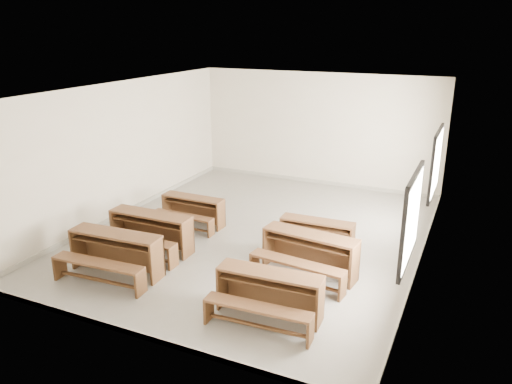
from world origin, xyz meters
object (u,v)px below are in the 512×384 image
at_px(desk_set_0, 115,251).
at_px(desk_set_1, 150,229).
at_px(desk_set_2, 192,209).
at_px(desk_set_4, 309,251).
at_px(desk_set_3, 268,291).
at_px(desk_set_5, 316,234).

relative_size(desk_set_0, desk_set_1, 1.03).
bearing_deg(desk_set_2, desk_set_1, -91.44).
bearing_deg(desk_set_0, desk_set_2, 86.25).
distance_m(desk_set_0, desk_set_4, 3.58).
bearing_deg(desk_set_3, desk_set_4, 83.15).
relative_size(desk_set_0, desk_set_3, 1.06).
distance_m(desk_set_1, desk_set_3, 3.42).
bearing_deg(desk_set_0, desk_set_3, -5.76).
distance_m(desk_set_4, desk_set_5, 1.02).
relative_size(desk_set_2, desk_set_5, 0.98).
xyz_separation_m(desk_set_3, desk_set_5, (-0.06, 2.61, -0.05)).
height_order(desk_set_1, desk_set_2, desk_set_1).
bearing_deg(desk_set_3, desk_set_1, 155.73).
height_order(desk_set_1, desk_set_3, desk_set_1).
bearing_deg(desk_set_2, desk_set_0, -90.02).
distance_m(desk_set_0, desk_set_1, 1.12).
xyz_separation_m(desk_set_0, desk_set_2, (0.02, 2.68, -0.08)).
height_order(desk_set_0, desk_set_3, desk_set_0).
bearing_deg(desk_set_5, desk_set_3, -90.48).
height_order(desk_set_2, desk_set_4, desk_set_4).
bearing_deg(desk_set_3, desk_set_2, 135.30).
bearing_deg(desk_set_1, desk_set_3, -22.20).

